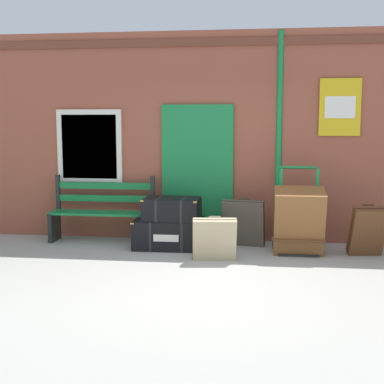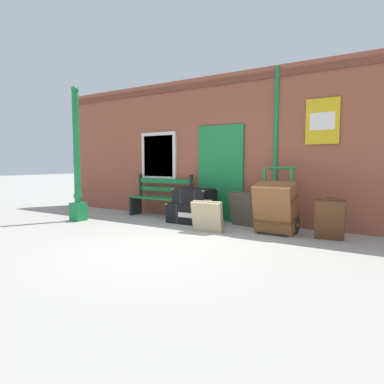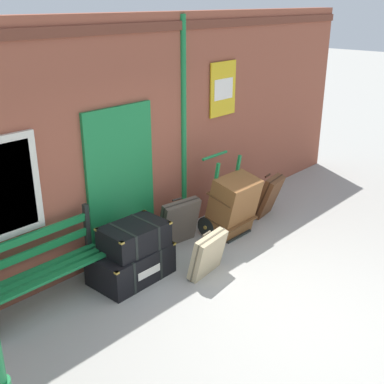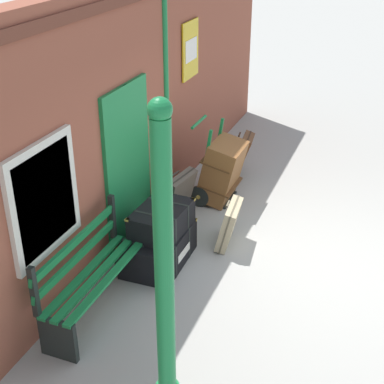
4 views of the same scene
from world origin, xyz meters
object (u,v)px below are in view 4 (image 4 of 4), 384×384
Objects in this scene: large_brown_trunk at (222,171)px; suitcase_cream at (178,197)px; platform_bench at (91,276)px; steamer_trunk_middle at (162,220)px; porters_trolley at (211,181)px; lamp_post at (166,334)px; suitcase_tan at (241,155)px; steamer_trunk_base at (159,248)px; suitcase_brown at (229,224)px.

large_brown_trunk is 1.34× the size of suitcase_cream.
steamer_trunk_middle is at bearing -15.43° from platform_bench.
large_brown_trunk is at bearing -90.00° from porters_trolley.
platform_bench is at bearing 170.88° from large_brown_trunk.
lamp_post is 4.11× the size of suitcase_cream.
steamer_trunk_middle is at bearing -167.63° from suitcase_cream.
suitcase_tan reaches higher than suitcase_cream.
lamp_post is 2.66m from steamer_trunk_middle.
lamp_post is 1.84× the size of platform_bench.
porters_trolley is 0.80m from suitcase_cream.
platform_bench is 2.17m from suitcase_cream.
steamer_trunk_base is 1.24× the size of steamer_trunk_middle.
steamer_trunk_middle is at bearing 174.99° from large_brown_trunk.
steamer_trunk_middle is 1.83m from porters_trolley.
platform_bench reaches higher than steamer_trunk_middle.
porters_trolley is (4.17, 1.12, -0.84)m from lamp_post.
porters_trolley reaches higher than suitcase_brown.
porters_trolley is 1.26× the size of large_brown_trunk.
porters_trolley is (1.80, 0.01, -0.31)m from steamer_trunk_middle.
steamer_trunk_middle is 0.87× the size of large_brown_trunk.
suitcase_brown is (-1.13, -0.48, -0.19)m from large_brown_trunk.
porters_trolley is at bearing 168.62° from suitcase_tan.
lamp_post is at bearing -164.94° from porters_trolley.
suitcase_tan is at bearing -3.62° from steamer_trunk_middle.
suitcase_brown is at bearing -167.17° from suitcase_tan.
steamer_trunk_base is at bearing -14.80° from platform_bench.
platform_bench is 2.96m from porters_trolley.
porters_trolley is at bearing 30.10° from suitcase_brown.
lamp_post reaches higher than suitcase_brown.
steamer_trunk_base is at bearing 26.13° from lamp_post.
steamer_trunk_base is at bearing -169.57° from suitcase_cream.
suitcase_brown is 0.84× the size of suitcase_cream.
steamer_trunk_middle is 1.16× the size of suitcase_cream.
large_brown_trunk reaches higher than suitcase_cream.
large_brown_trunk is at bearing -5.01° from steamer_trunk_middle.
steamer_trunk_base is 0.85× the size of porters_trolley.
suitcase_cream reaches higher than steamer_trunk_base.
steamer_trunk_base is 1.11m from suitcase_cream.
steamer_trunk_middle is at bearing 136.45° from suitcase_brown.
suitcase_tan is at bearing 10.40° from lamp_post.
steamer_trunk_middle is 1.15× the size of suitcase_tan.
suitcase_brown is at bearing -42.63° from steamer_trunk_base.
suitcase_tan is (2.78, -0.20, 0.15)m from steamer_trunk_base.
steamer_trunk_middle reaches higher than suitcase_brown.
lamp_post is 1.99m from platform_bench.
platform_bench is at bearing 164.57° from steamer_trunk_middle.
steamer_trunk_middle is 1.38× the size of suitcase_brown.
suitcase_tan is (2.73, -0.17, -0.22)m from steamer_trunk_middle.
suitcase_tan is at bearing 12.83° from suitcase_brown.
steamer_trunk_base is 1.07× the size of large_brown_trunk.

